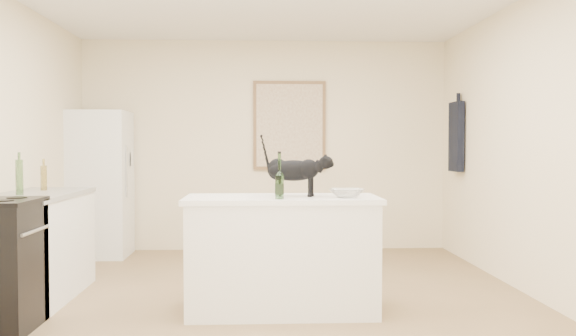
{
  "coord_description": "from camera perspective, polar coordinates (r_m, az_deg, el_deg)",
  "views": [
    {
      "loc": [
        -0.07,
        -5.0,
        1.29
      ],
      "look_at": [
        0.15,
        -0.15,
        1.12
      ],
      "focal_mm": 38.74,
      "sensor_mm": 36.0,
      "label": 1
    }
  ],
  "objects": [
    {
      "name": "floor",
      "position": [
        5.16,
        -1.78,
        -12.47
      ],
      "size": [
        5.5,
        5.5,
        0.0
      ],
      "primitive_type": "plane",
      "color": "#8E704B",
      "rests_on": "ground"
    },
    {
      "name": "wall_back",
      "position": [
        7.75,
        -2.09,
        2.08
      ],
      "size": [
        4.5,
        0.0,
        4.5
      ],
      "primitive_type": "plane",
      "rotation": [
        1.57,
        0.0,
        0.0
      ],
      "color": "beige",
      "rests_on": "ground"
    },
    {
      "name": "wall_front",
      "position": [
        2.25,
        -0.78,
        2.27
      ],
      "size": [
        4.5,
        0.0,
        4.5
      ],
      "primitive_type": "plane",
      "rotation": [
        -1.57,
        0.0,
        0.0
      ],
      "color": "beige",
      "rests_on": "ground"
    },
    {
      "name": "wall_right",
      "position": [
        5.51,
        22.32,
        1.96
      ],
      "size": [
        0.0,
        5.5,
        5.5
      ],
      "primitive_type": "plane",
      "rotation": [
        1.57,
        0.0,
        -1.57
      ],
      "color": "beige",
      "rests_on": "ground"
    },
    {
      "name": "island_base",
      "position": [
        4.88,
        -0.57,
        -8.15
      ],
      "size": [
        1.44,
        0.67,
        0.86
      ],
      "primitive_type": "cube",
      "color": "white",
      "rests_on": "floor"
    },
    {
      "name": "island_top",
      "position": [
        4.82,
        -0.57,
        -2.88
      ],
      "size": [
        1.5,
        0.7,
        0.04
      ],
      "primitive_type": "cube",
      "color": "white",
      "rests_on": "island_base"
    },
    {
      "name": "left_cabinets",
      "position": [
        5.68,
        -22.05,
        -6.84
      ],
      "size": [
        0.6,
        1.4,
        0.86
      ],
      "primitive_type": "cube",
      "color": "white",
      "rests_on": "floor"
    },
    {
      "name": "left_countertop",
      "position": [
        5.63,
        -22.11,
        -2.31
      ],
      "size": [
        0.62,
        1.44,
        0.04
      ],
      "primitive_type": "cube",
      "color": "gray",
      "rests_on": "left_cabinets"
    },
    {
      "name": "fridge",
      "position": [
        7.59,
        -16.94,
        -1.4
      ],
      "size": [
        0.68,
        0.68,
        1.7
      ],
      "primitive_type": "cube",
      "color": "white",
      "rests_on": "floor"
    },
    {
      "name": "artwork_frame",
      "position": [
        7.73,
        0.14,
        3.93
      ],
      "size": [
        0.9,
        0.03,
        1.1
      ],
      "primitive_type": "cube",
      "color": "brown",
      "rests_on": "wall_back"
    },
    {
      "name": "artwork_canvas",
      "position": [
        7.71,
        0.14,
        3.94
      ],
      "size": [
        0.82,
        0.0,
        1.02
      ],
      "primitive_type": "cube",
      "color": "beige",
      "rests_on": "wall_back"
    },
    {
      "name": "hanging_garment",
      "position": [
        7.4,
        15.19,
        2.79
      ],
      "size": [
        0.08,
        0.34,
        0.8
      ],
      "primitive_type": "cube",
      "color": "black",
      "rests_on": "wall_right"
    },
    {
      "name": "black_cat",
      "position": [
        4.84,
        0.52,
        -0.49
      ],
      "size": [
        0.54,
        0.3,
        0.36
      ],
      "primitive_type": null,
      "rotation": [
        0.0,
        0.0,
        -0.3
      ],
      "color": "black",
      "rests_on": "island_top"
    },
    {
      "name": "wine_bottle",
      "position": [
        4.6,
        -0.79,
        -0.95
      ],
      "size": [
        0.08,
        0.08,
        0.31
      ],
      "primitive_type": "cylinder",
      "rotation": [
        0.0,
        0.0,
        0.16
      ],
      "color": "#265923",
      "rests_on": "island_top"
    },
    {
      "name": "glass_bowl",
      "position": [
        4.75,
        5.41,
        -2.31
      ],
      "size": [
        0.29,
        0.29,
        0.07
      ],
      "primitive_type": "imported",
      "rotation": [
        0.0,
        0.0,
        -0.06
      ],
      "color": "white",
      "rests_on": "island_top"
    },
    {
      "name": "fridge_paper",
      "position": [
        7.63,
        -14.22,
        0.8
      ],
      "size": [
        0.04,
        0.13,
        0.17
      ],
      "primitive_type": "cube",
      "rotation": [
        0.0,
        0.0,
        0.27
      ],
      "color": "white",
      "rests_on": "fridge"
    },
    {
      "name": "counter_bottle_cluster",
      "position": [
        5.62,
        -22.61,
        -0.82
      ],
      "size": [
        0.08,
        0.56,
        0.28
      ],
      "color": "olive",
      "rests_on": "left_countertop"
    }
  ]
}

